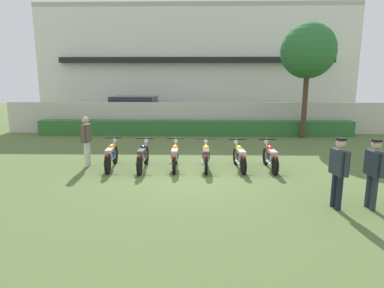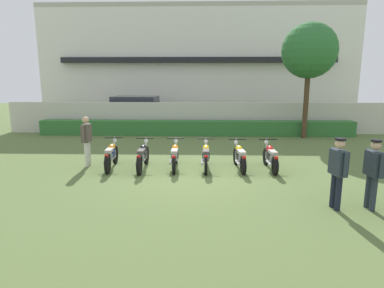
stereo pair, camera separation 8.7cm
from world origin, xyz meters
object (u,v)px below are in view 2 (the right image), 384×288
at_px(parked_car, 138,112).
at_px(motorcycle_in_row_3, 206,156).
at_px(motorcycle_in_row_5, 270,157).
at_px(officer_1, 373,169).
at_px(tree_near_inspector, 309,51).
at_px(motorcycle_in_row_0, 111,155).
at_px(motorcycle_in_row_4, 239,156).
at_px(officer_0, 338,168).
at_px(inspector_person, 87,137).
at_px(motorcycle_in_row_1, 143,156).
at_px(motorcycle_in_row_2, 175,155).

bearing_deg(parked_car, motorcycle_in_row_3, -62.60).
bearing_deg(motorcycle_in_row_5, officer_1, -155.75).
relative_size(tree_near_inspector, officer_1, 3.47).
height_order(motorcycle_in_row_0, motorcycle_in_row_3, motorcycle_in_row_0).
distance_m(motorcycle_in_row_4, officer_0, 3.78).
height_order(motorcycle_in_row_5, inspector_person, inspector_person).
relative_size(motorcycle_in_row_1, motorcycle_in_row_3, 1.08).
bearing_deg(officer_0, motorcycle_in_row_4, -69.30).
xyz_separation_m(parked_car, motorcycle_in_row_2, (3.12, -9.68, -0.49)).
distance_m(motorcycle_in_row_1, motorcycle_in_row_2, 1.06).
xyz_separation_m(motorcycle_in_row_1, officer_1, (5.80, -3.17, 0.49)).
xyz_separation_m(motorcycle_in_row_2, motorcycle_in_row_4, (2.13, -0.06, -0.00)).
height_order(tree_near_inspector, motorcycle_in_row_3, tree_near_inspector).
relative_size(motorcycle_in_row_4, officer_0, 1.08).
xyz_separation_m(inspector_person, officer_1, (7.77, -3.56, -0.06)).
height_order(motorcycle_in_row_1, officer_0, officer_0).
bearing_deg(officer_1, tree_near_inspector, -102.55).
height_order(parked_car, motorcycle_in_row_5, parked_car).
distance_m(tree_near_inspector, officer_1, 9.93).
height_order(parked_car, officer_1, parked_car).
xyz_separation_m(tree_near_inspector, officer_0, (-2.10, -9.28, -3.28)).
distance_m(tree_near_inspector, motorcycle_in_row_1, 10.10).
bearing_deg(parked_car, tree_near_inspector, -17.69).
relative_size(motorcycle_in_row_5, officer_0, 1.11).
xyz_separation_m(parked_car, officer_0, (7.08, -13.00, 0.04)).
bearing_deg(motorcycle_in_row_3, tree_near_inspector, -39.32).
distance_m(motorcycle_in_row_4, officer_1, 4.21).
bearing_deg(motorcycle_in_row_4, motorcycle_in_row_2, 83.36).
bearing_deg(inspector_person, motorcycle_in_row_1, -11.01).
bearing_deg(motorcycle_in_row_5, inspector_person, 85.07).
bearing_deg(motorcycle_in_row_2, tree_near_inspector, -47.24).
distance_m(tree_near_inspector, inspector_person, 11.20).
bearing_deg(inspector_person, parked_car, 90.63).
bearing_deg(motorcycle_in_row_2, officer_0, -131.76).
height_order(tree_near_inspector, motorcycle_in_row_5, tree_near_inspector).
xyz_separation_m(motorcycle_in_row_4, officer_1, (2.62, -3.26, 0.51)).
xyz_separation_m(motorcycle_in_row_2, motorcycle_in_row_3, (1.03, -0.09, 0.01)).
bearing_deg(motorcycle_in_row_0, parked_car, 1.63).
bearing_deg(motorcycle_in_row_3, motorcycle_in_row_0, 90.05).
relative_size(parked_car, motorcycle_in_row_3, 2.53).
height_order(motorcycle_in_row_0, inspector_person, inspector_person).
bearing_deg(motorcycle_in_row_3, inspector_person, 85.86).
distance_m(officer_0, officer_1, 0.79).
height_order(motorcycle_in_row_0, motorcycle_in_row_4, motorcycle_in_row_0).
distance_m(motorcycle_in_row_2, officer_1, 5.82).
xyz_separation_m(motorcycle_in_row_4, inspector_person, (-5.15, 0.30, 0.57)).
bearing_deg(motorcycle_in_row_2, motorcycle_in_row_5, -92.94).
xyz_separation_m(officer_0, officer_1, (0.79, 0.01, -0.02)).
bearing_deg(motorcycle_in_row_0, motorcycle_in_row_4, -94.19).
bearing_deg(officer_1, motorcycle_in_row_3, -45.45).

